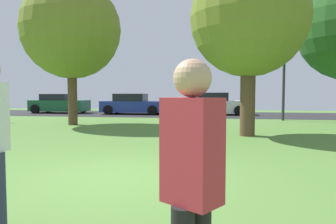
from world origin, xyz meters
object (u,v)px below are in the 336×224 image
(person_thrower, at_px, (192,187))
(parked_car_green, at_px, (59,104))
(oak_tree_center, at_px, (71,30))
(street_lamp_post, at_px, (284,78))
(parked_car_blue, at_px, (133,105))
(parked_car_white, at_px, (216,105))
(maple_tree_far, at_px, (249,19))

(person_thrower, distance_m, parked_car_green, 22.62)
(oak_tree_center, height_order, street_lamp_post, oak_tree_center)
(parked_car_blue, relative_size, parked_car_white, 1.05)
(parked_car_blue, bearing_deg, street_lamp_post, -21.59)
(maple_tree_far, height_order, parked_car_green, maple_tree_far)
(person_thrower, relative_size, street_lamp_post, 0.37)
(parked_car_blue, relative_size, street_lamp_post, 0.96)
(maple_tree_far, xyz_separation_m, parked_car_green, (-12.43, 10.37, -3.31))
(maple_tree_far, xyz_separation_m, parked_car_blue, (-6.80, 10.08, -3.31))
(parked_car_white, bearing_deg, street_lamp_post, -48.19)
(maple_tree_far, bearing_deg, person_thrower, -96.99)
(parked_car_blue, height_order, parked_car_white, parked_car_white)
(parked_car_blue, bearing_deg, parked_car_white, 3.59)
(person_thrower, bearing_deg, parked_car_white, -56.19)
(parked_car_green, distance_m, street_lamp_post, 15.44)
(person_thrower, height_order, street_lamp_post, street_lamp_post)
(person_thrower, distance_m, parked_car_white, 19.66)
(parked_car_white, height_order, street_lamp_post, street_lamp_post)
(parked_car_green, height_order, street_lamp_post, street_lamp_post)
(street_lamp_post, bearing_deg, oak_tree_center, -158.78)
(oak_tree_center, relative_size, maple_tree_far, 1.10)
(oak_tree_center, distance_m, maple_tree_far, 8.01)
(oak_tree_center, distance_m, parked_car_green, 9.90)
(maple_tree_far, bearing_deg, parked_car_green, 140.15)
(maple_tree_far, relative_size, person_thrower, 3.58)
(maple_tree_far, distance_m, parked_car_green, 16.52)
(person_thrower, bearing_deg, parked_car_green, -26.33)
(oak_tree_center, relative_size, street_lamp_post, 1.46)
(maple_tree_far, height_order, parked_car_blue, maple_tree_far)
(oak_tree_center, bearing_deg, parked_car_white, 50.82)
(oak_tree_center, relative_size, parked_car_white, 1.59)
(parked_car_blue, distance_m, parked_car_white, 5.65)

